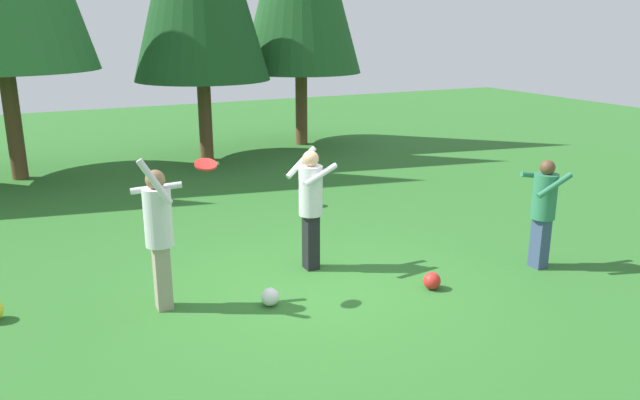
# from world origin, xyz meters

# --- Properties ---
(ground_plane) EXTENTS (40.00, 40.00, 0.00)m
(ground_plane) POSITION_xyz_m (0.00, 0.00, 0.00)
(ground_plane) COLOR #2D6B28
(person_thrower) EXTENTS (0.62, 0.58, 1.97)m
(person_thrower) POSITION_xyz_m (-2.05, 0.24, 1.07)
(person_thrower) COLOR gray
(person_thrower) RESTS_ON ground_plane
(person_catcher) EXTENTS (0.69, 0.63, 1.75)m
(person_catcher) POSITION_xyz_m (0.16, 0.62, 1.04)
(person_catcher) COLOR black
(person_catcher) RESTS_ON ground_plane
(person_bystander) EXTENTS (0.62, 0.57, 1.60)m
(person_bystander) POSITION_xyz_m (3.17, -0.80, 0.95)
(person_bystander) COLOR #38476B
(person_bystander) RESTS_ON ground_plane
(frisbee) EXTENTS (0.28, 0.27, 0.11)m
(frisbee) POSITION_xyz_m (-1.47, 0.10, 1.82)
(frisbee) COLOR red
(ball_red) EXTENTS (0.24, 0.24, 0.24)m
(ball_red) POSITION_xyz_m (1.31, -0.76, 0.12)
(ball_red) COLOR red
(ball_red) RESTS_ON ground_plane
(ball_orange) EXTENTS (0.27, 0.27, 0.27)m
(ball_orange) POSITION_xyz_m (1.52, 3.48, 0.14)
(ball_orange) COLOR orange
(ball_orange) RESTS_ON ground_plane
(ball_white) EXTENTS (0.23, 0.23, 0.23)m
(ball_white) POSITION_xyz_m (-0.83, -0.28, 0.12)
(ball_white) COLOR white
(ball_white) RESTS_ON ground_plane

